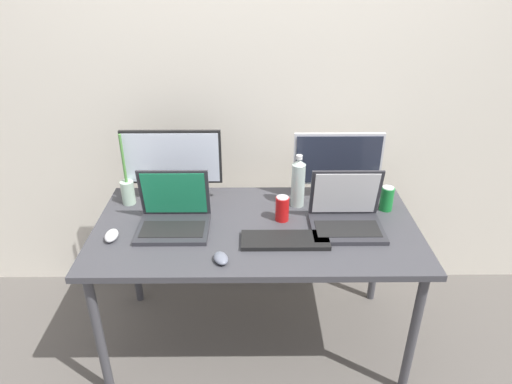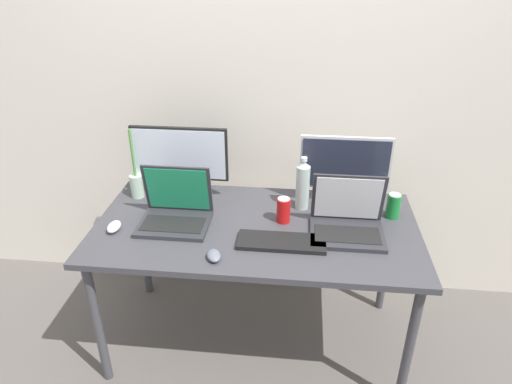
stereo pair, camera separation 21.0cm
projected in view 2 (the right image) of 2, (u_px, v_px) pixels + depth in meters
ground_plane at (256, 338)px, 2.53m from camera, size 16.00×16.00×0.00m
wall_back at (268, 78)px, 2.44m from camera, size 7.00×0.08×2.60m
work_desk at (256, 236)px, 2.21m from camera, size 1.55×0.79×0.74m
monitor_left at (180, 159)px, 2.35m from camera, size 0.50×0.19×0.38m
monitor_center at (345, 168)px, 2.29m from camera, size 0.45×0.19×0.36m
laptop_silver at (175, 210)px, 2.18m from camera, size 0.33×0.26×0.27m
laptop_secondary at (347, 220)px, 2.11m from camera, size 0.33×0.26×0.27m
keyboard_main at (281, 242)px, 2.04m from camera, size 0.40×0.15×0.02m
mouse_by_keyboard at (214, 256)px, 1.94m from camera, size 0.09×0.11×0.03m
mouse_by_laptop at (114, 227)px, 2.13m from camera, size 0.06×0.10×0.04m
water_bottle at (303, 185)px, 2.28m from camera, size 0.07×0.07×0.28m
soda_can_near_keyboard at (393, 206)px, 2.22m from camera, size 0.07×0.07×0.13m
soda_can_by_laptop at (283, 210)px, 2.19m from camera, size 0.07×0.07×0.13m
bamboo_vase at (137, 184)px, 2.40m from camera, size 0.07×0.07×0.38m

